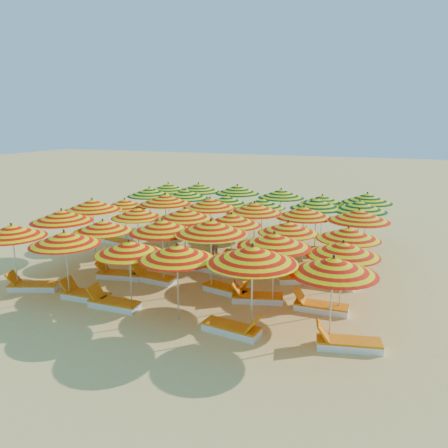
{
  "coord_description": "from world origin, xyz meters",
  "views": [
    {
      "loc": [
        6.73,
        -16.69,
        5.98
      ],
      "look_at": [
        0.0,
        0.5,
        1.6
      ],
      "focal_mm": 35.0,
      "sensor_mm": 36.0,
      "label": 1
    }
  ],
  "objects_px": {
    "umbrella_6": "(62,216)",
    "umbrella_34": "(323,199)",
    "umbrella_14": "(184,214)",
    "lounger_23": "(291,233)",
    "lounger_3": "(233,329)",
    "lounger_15": "(116,241)",
    "umbrella_21": "(254,208)",
    "umbrella_5": "(333,266)",
    "umbrella_7": "(103,226)",
    "umbrella_23": "(359,215)",
    "umbrella_31": "(199,188)",
    "beachgoer_a": "(208,233)",
    "umbrella_27": "(262,203)",
    "lounger_20": "(345,250)",
    "umbrella_8": "(162,226)",
    "lounger_22": "(228,228)",
    "lounger_1": "(85,295)",
    "umbrella_32": "(237,189)",
    "lounger_0": "(32,286)",
    "lounger_12": "(215,269)",
    "umbrella_22": "(304,212)",
    "lounger_5": "(118,274)",
    "umbrella_28": "(317,203)",
    "umbrella_18": "(125,203)",
    "beachgoer_b": "(216,242)",
    "umbrella_9": "(211,227)",
    "lounger_17": "(163,229)",
    "umbrella_24": "(149,192)",
    "umbrella_17": "(348,233)",
    "umbrella_4": "(252,255)",
    "lounger_14": "(329,282)",
    "umbrella_29": "(360,206)",
    "umbrella_15": "(231,219)",
    "lounger_2": "(113,303)",
    "umbrella_1": "(65,238)",
    "umbrella_33": "(281,193)",
    "umbrella_20": "(210,203)",
    "lounger_16": "(244,254)",
    "umbrella_2": "(129,248)",
    "umbrella_11": "(343,249)",
    "umbrella_25": "(185,194)",
    "lounger_19": "(327,251)",
    "lounger_11": "(198,266)",
    "umbrella_10": "(274,240)",
    "umbrella_35": "(367,198)",
    "lounger_9": "(320,307)",
    "lounger_13": "(302,278)",
    "umbrella_0": "(12,231)",
    "lounger_4": "(347,343)",
    "umbrella_16": "(288,227)",
    "umbrella_26": "(226,200)",
    "lounger_6": "(153,278)",
    "lounger_18": "(176,234)"
  },
  "relations": [
    {
      "from": "umbrella_5",
      "to": "umbrella_23",
      "type": "height_order",
      "value": "umbrella_23"
    },
    {
      "from": "umbrella_8",
      "to": "lounger_22",
      "type": "relative_size",
      "value": 1.41
    },
    {
      "from": "umbrella_21",
      "to": "lounger_23",
      "type": "distance_m",
      "value": 5.05
    },
    {
      "from": "lounger_0",
      "to": "lounger_12",
      "type": "distance_m",
      "value": 6.86
    },
    {
      "from": "umbrella_16",
      "to": "lounger_6",
      "type": "xyz_separation_m",
      "value": [
        -4.74,
        -1.91,
        -1.96
      ]
    },
    {
      "from": "umbrella_24",
      "to": "lounger_1",
      "type": "xyz_separation_m",
      "value": [
        2.7,
        -8.93,
        -2.09
      ]
    },
    {
      "from": "umbrella_4",
      "to": "umbrella_9",
      "type": "distance_m",
      "value": 3.41
    },
    {
      "from": "umbrella_28",
      "to": "lounger_12",
      "type": "relative_size",
      "value": 1.43
    },
    {
      "from": "umbrella_14",
      "to": "lounger_23",
      "type": "relative_size",
      "value": 1.44
    },
    {
      "from": "umbrella_9",
      "to": "lounger_5",
      "type": "relative_size",
      "value": 1.6
    },
    {
      "from": "umbrella_10",
      "to": "umbrella_11",
      "type": "xyz_separation_m",
      "value": [
        2.14,
        0.17,
        -0.11
      ]
    },
    {
      "from": "umbrella_27",
      "to": "umbrella_28",
      "type": "distance_m",
      "value": 2.61
    },
    {
      "from": "lounger_13",
      "to": "lounger_23",
      "type": "bearing_deg",
      "value": 83.49
    },
    {
      "from": "umbrella_33",
      "to": "umbrella_7",
      "type": "bearing_deg",
      "value": -118.27
    },
    {
      "from": "umbrella_22",
      "to": "umbrella_32",
      "type": "height_order",
      "value": "umbrella_32"
    },
    {
      "from": "lounger_17",
      "to": "lounger_15",
      "type": "bearing_deg",
      "value": -103.92
    },
    {
      "from": "umbrella_22",
      "to": "umbrella_31",
      "type": "distance_m",
      "value": 8.07
    },
    {
      "from": "umbrella_15",
      "to": "lounger_2",
      "type": "distance_m",
      "value": 5.61
    },
    {
      "from": "beachgoer_a",
      "to": "umbrella_17",
      "type": "bearing_deg",
      "value": -43.59
    },
    {
      "from": "umbrella_7",
      "to": "lounger_20",
      "type": "relative_size",
      "value": 1.58
    },
    {
      "from": "umbrella_9",
      "to": "umbrella_23",
      "type": "height_order",
      "value": "umbrella_9"
    },
    {
      "from": "lounger_1",
      "to": "lounger_5",
      "type": "relative_size",
      "value": 0.96
    },
    {
      "from": "lounger_9",
      "to": "lounger_17",
      "type": "bearing_deg",
      "value": -37.13
    },
    {
      "from": "umbrella_2",
      "to": "lounger_0",
      "type": "bearing_deg",
      "value": 179.47
    },
    {
      "from": "umbrella_27",
      "to": "lounger_0",
      "type": "height_order",
      "value": "umbrella_27"
    },
    {
      "from": "umbrella_1",
      "to": "umbrella_33",
      "type": "distance_m",
      "value": 11.97
    },
    {
      "from": "umbrella_23",
      "to": "umbrella_31",
      "type": "xyz_separation_m",
      "value": [
        -9.07,
        4.59,
        -0.03
      ]
    },
    {
      "from": "umbrella_6",
      "to": "umbrella_34",
      "type": "distance_m",
      "value": 12.62
    },
    {
      "from": "umbrella_18",
      "to": "beachgoer_b",
      "type": "bearing_deg",
      "value": -0.67
    },
    {
      "from": "lounger_3",
      "to": "lounger_15",
      "type": "distance_m",
      "value": 10.97
    },
    {
      "from": "lounger_20",
      "to": "umbrella_8",
      "type": "bearing_deg",
      "value": -109.26
    },
    {
      "from": "umbrella_4",
      "to": "lounger_14",
      "type": "xyz_separation_m",
      "value": [
        1.53,
        4.61,
        -2.24
      ]
    },
    {
      "from": "umbrella_21",
      "to": "umbrella_28",
      "type": "height_order",
      "value": "umbrella_21"
    },
    {
      "from": "lounger_5",
      "to": "lounger_19",
      "type": "relative_size",
      "value": 1.0
    },
    {
      "from": "umbrella_8",
      "to": "lounger_17",
      "type": "xyz_separation_m",
      "value": [
        -3.97,
        6.99,
        -2.11
      ]
    },
    {
      "from": "lounger_23",
      "to": "umbrella_35",
      "type": "bearing_deg",
      "value": 19.87
    },
    {
      "from": "umbrella_35",
      "to": "lounger_18",
      "type": "relative_size",
      "value": 1.65
    },
    {
      "from": "umbrella_11",
      "to": "umbrella_25",
      "type": "bearing_deg",
      "value": 142.17
    },
    {
      "from": "umbrella_24",
      "to": "lounger_6",
      "type": "relative_size",
      "value": 1.43
    },
    {
      "from": "umbrella_7",
      "to": "lounger_11",
      "type": "xyz_separation_m",
      "value": [
        2.93,
        2.19,
        -1.93
      ]
    },
    {
      "from": "umbrella_35",
      "to": "umbrella_26",
      "type": "bearing_deg",
      "value": -163.96
    },
    {
      "from": "umbrella_5",
      "to": "umbrella_7",
      "type": "bearing_deg",
      "value": 167.08
    },
    {
      "from": "umbrella_29",
      "to": "beachgoer_b",
      "type": "height_order",
      "value": "umbrella_29"
    },
    {
      "from": "umbrella_16",
      "to": "beachgoer_a",
      "type": "xyz_separation_m",
      "value": [
        -4.72,
        3.34,
        -1.48
      ]
    },
    {
      "from": "umbrella_9",
      "to": "lounger_17",
      "type": "relative_size",
      "value": 1.63
    },
    {
      "from": "umbrella_25",
      "to": "lounger_4",
      "type": "relative_size",
      "value": 1.63
    },
    {
      "from": "umbrella_0",
      "to": "umbrella_34",
      "type": "xyz_separation_m",
      "value": [
        9.04,
        11.28,
        -0.14
      ]
    },
    {
      "from": "beachgoer_a",
      "to": "umbrella_27",
      "type": "bearing_deg",
      "value": 5.33
    },
    {
      "from": "lounger_1",
      "to": "umbrella_32",
      "type": "bearing_deg",
      "value": -99.57
    },
    {
      "from": "umbrella_20",
      "to": "lounger_16",
      "type": "xyz_separation_m",
      "value": [
        1.72,
        -0.16,
        -2.17
      ]
    }
  ]
}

